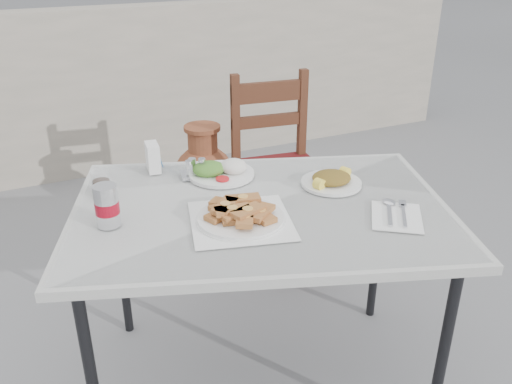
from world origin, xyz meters
name	(u,v)px	position (x,y,z in m)	size (l,w,h in m)	color
ground	(246,377)	(0.00, 0.00, 0.00)	(80.00, 80.00, 0.00)	#5E5F61
cafe_table	(261,219)	(0.05, -0.03, 0.75)	(1.54, 1.28, 0.80)	black
pide_plate	(241,213)	(-0.06, -0.10, 0.83)	(0.40, 0.40, 0.07)	white
salad_rice_plate	(221,170)	(0.02, 0.27, 0.83)	(0.26, 0.26, 0.06)	white
salad_chopped_plate	(331,180)	(0.37, 0.02, 0.82)	(0.23, 0.23, 0.05)	white
soda_can	(107,206)	(-0.46, 0.06, 0.87)	(0.08, 0.08, 0.14)	silver
cola_glass	(101,184)	(-0.43, 0.29, 0.84)	(0.07, 0.07, 0.10)	white
napkin_holder	(153,157)	(-0.20, 0.44, 0.86)	(0.07, 0.10, 0.11)	white
condiment_caddy	(194,170)	(-0.07, 0.31, 0.83)	(0.12, 0.10, 0.08)	silver
cutlery_napkin	(396,214)	(0.44, -0.28, 0.81)	(0.26, 0.27, 0.02)	white
chair	(278,168)	(0.56, 0.82, 0.52)	(0.50, 0.50, 1.01)	#3C1D10
terracotta_urn	(205,186)	(0.27, 1.18, 0.32)	(0.40, 0.40, 0.70)	brown
back_wall	(109,91)	(0.00, 2.50, 0.60)	(6.00, 0.25, 1.20)	#A69A8A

